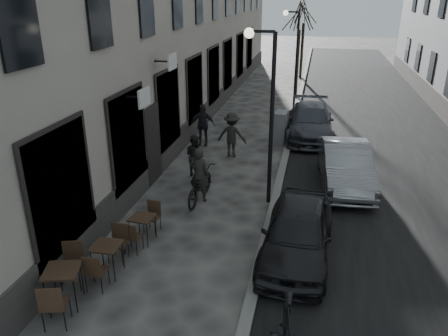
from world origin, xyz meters
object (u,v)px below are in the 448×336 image
at_px(streetlamp_near, 266,100).
at_px(bistro_set_b, 108,256).
at_px(tree_far, 304,11).
at_px(pedestrian_near, 195,156).
at_px(streetlamp_far, 294,49).
at_px(pedestrian_mid, 232,135).
at_px(pedestrian_far, 202,125).
at_px(car_near, 297,232).
at_px(car_mid, 345,165).
at_px(tree_near, 300,16).
at_px(car_far, 310,121).
at_px(bistro_set_a, 64,283).
at_px(bistro_set_c, 143,226).
at_px(utility_cabinet, 281,127).
at_px(bicycle, 200,185).

xyz_separation_m(streetlamp_near, bistro_set_b, (-2.95, -4.41, -2.70)).
xyz_separation_m(tree_far, bistro_set_b, (-3.02, -25.41, -4.20)).
xyz_separation_m(streetlamp_near, pedestrian_near, (-2.56, 1.50, -2.41)).
relative_size(streetlamp_near, streetlamp_far, 1.00).
height_order(streetlamp_far, pedestrian_mid, streetlamp_far).
distance_m(pedestrian_far, car_near, 8.73).
bearing_deg(car_mid, tree_near, 95.79).
bearing_deg(tree_near, pedestrian_near, -101.03).
bearing_deg(car_far, pedestrian_far, -156.36).
height_order(streetlamp_far, car_far, streetlamp_far).
height_order(bistro_set_a, bistro_set_b, bistro_set_a).
height_order(bistro_set_c, pedestrian_near, pedestrian_near).
distance_m(bistro_set_b, pedestrian_near, 5.93).
height_order(tree_far, utility_cabinet, tree_far).
bearing_deg(tree_near, streetlamp_near, -90.28).
height_order(bistro_set_a, car_mid, car_mid).
distance_m(streetlamp_near, utility_cabinet, 6.33).
bearing_deg(car_far, utility_cabinet, -141.45).
xyz_separation_m(tree_near, bistro_set_c, (-2.78, -17.93, -4.23)).
bearing_deg(car_far, pedestrian_near, -126.93).
bearing_deg(car_near, bistro_set_a, -145.98).
distance_m(tree_near, bicycle, 16.00).
distance_m(pedestrian_mid, car_mid, 4.58).
relative_size(bicycle, pedestrian_near, 1.33).
height_order(bistro_set_a, utility_cabinet, utility_cabinet).
xyz_separation_m(streetlamp_far, car_near, (1.17, -14.83, -2.49)).
relative_size(bistro_set_a, pedestrian_far, 0.99).
distance_m(streetlamp_near, bistro_set_a, 7.01).
relative_size(streetlamp_far, pedestrian_mid, 2.92).
bearing_deg(car_far, bistro_set_a, -111.88).
bearing_deg(streetlamp_far, car_mid, -76.41).
height_order(streetlamp_far, bistro_set_c, streetlamp_far).
bearing_deg(streetlamp_near, utility_cabinet, 89.96).
height_order(tree_near, pedestrian_mid, tree_near).
height_order(bistro_set_b, car_mid, car_mid).
height_order(streetlamp_far, bicycle, streetlamp_far).
xyz_separation_m(bistro_set_b, car_far, (4.12, 11.22, 0.24)).
bearing_deg(tree_far, bicycle, -95.31).
xyz_separation_m(bistro_set_a, car_far, (4.51, 12.37, 0.19)).
distance_m(streetlamp_far, pedestrian_near, 11.07).
bearing_deg(car_far, tree_far, 92.59).
distance_m(bistro_set_b, car_far, 11.96).
distance_m(bistro_set_c, pedestrian_far, 7.71).
xyz_separation_m(bistro_set_b, bistro_set_c, (0.24, 1.48, -0.03)).
xyz_separation_m(tree_far, car_near, (1.10, -23.83, -3.99)).
bearing_deg(streetlamp_near, tree_far, 89.80).
bearing_deg(bistro_set_b, car_far, 68.70).
height_order(bistro_set_b, car_near, car_near).
height_order(tree_near, car_far, tree_near).
relative_size(tree_far, utility_cabinet, 4.31).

